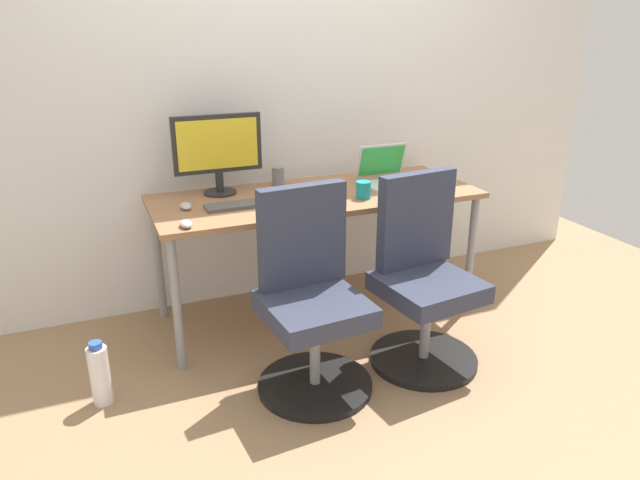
{
  "coord_description": "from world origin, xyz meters",
  "views": [
    {
      "loc": [
        -1.18,
        -2.89,
        1.64
      ],
      "look_at": [
        0.0,
        -0.05,
        0.47
      ],
      "focal_mm": 33.13,
      "sensor_mm": 36.0,
      "label": 1
    }
  ],
  "objects_px": {
    "desktop_monitor": "(218,149)",
    "open_laptop": "(388,175)",
    "office_chair_right": "(423,280)",
    "water_bottle_on_floor": "(100,374)",
    "office_chair_left": "(311,301)",
    "coffee_mug": "(363,190)"
  },
  "relations": [
    {
      "from": "water_bottle_on_floor",
      "to": "open_laptop",
      "type": "relative_size",
      "value": 1.0
    },
    {
      "from": "office_chair_right",
      "to": "open_laptop",
      "type": "xyz_separation_m",
      "value": [
        0.16,
        0.68,
        0.36
      ]
    },
    {
      "from": "office_chair_right",
      "to": "water_bottle_on_floor",
      "type": "distance_m",
      "value": 1.57
    },
    {
      "from": "office_chair_left",
      "to": "water_bottle_on_floor",
      "type": "height_order",
      "value": "office_chair_left"
    },
    {
      "from": "office_chair_left",
      "to": "open_laptop",
      "type": "bearing_deg",
      "value": 42.06
    },
    {
      "from": "office_chair_left",
      "to": "coffee_mug",
      "type": "distance_m",
      "value": 0.76
    },
    {
      "from": "office_chair_right",
      "to": "open_laptop",
      "type": "relative_size",
      "value": 3.03
    },
    {
      "from": "office_chair_right",
      "to": "coffee_mug",
      "type": "distance_m",
      "value": 0.59
    },
    {
      "from": "water_bottle_on_floor",
      "to": "desktop_monitor",
      "type": "relative_size",
      "value": 0.65
    },
    {
      "from": "water_bottle_on_floor",
      "to": "office_chair_right",
      "type": "bearing_deg",
      "value": -7.45
    },
    {
      "from": "office_chair_left",
      "to": "desktop_monitor",
      "type": "xyz_separation_m",
      "value": [
        -0.2,
        0.85,
        0.55
      ]
    },
    {
      "from": "open_laptop",
      "to": "coffee_mug",
      "type": "distance_m",
      "value": 0.34
    },
    {
      "from": "desktop_monitor",
      "to": "coffee_mug",
      "type": "height_order",
      "value": "desktop_monitor"
    },
    {
      "from": "office_chair_left",
      "to": "office_chair_right",
      "type": "height_order",
      "value": "same"
    },
    {
      "from": "desktop_monitor",
      "to": "open_laptop",
      "type": "xyz_separation_m",
      "value": [
        0.95,
        -0.17,
        -0.2
      ]
    },
    {
      "from": "water_bottle_on_floor",
      "to": "open_laptop",
      "type": "height_order",
      "value": "open_laptop"
    },
    {
      "from": "office_chair_left",
      "to": "coffee_mug",
      "type": "bearing_deg",
      "value": 43.62
    },
    {
      "from": "desktop_monitor",
      "to": "office_chair_left",
      "type": "bearing_deg",
      "value": -76.94
    },
    {
      "from": "office_chair_left",
      "to": "office_chair_right",
      "type": "relative_size",
      "value": 1.0
    },
    {
      "from": "coffee_mug",
      "to": "open_laptop",
      "type": "bearing_deg",
      "value": 38.92
    },
    {
      "from": "office_chair_right",
      "to": "coffee_mug",
      "type": "bearing_deg",
      "value": 102.57
    },
    {
      "from": "water_bottle_on_floor",
      "to": "open_laptop",
      "type": "distance_m",
      "value": 1.87
    }
  ]
}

